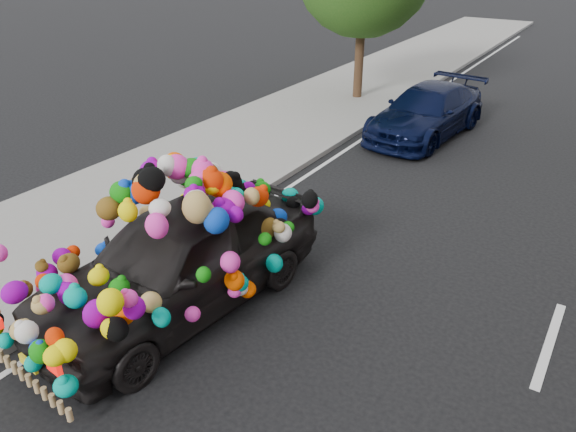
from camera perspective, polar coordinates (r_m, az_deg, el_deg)
name	(u,v)px	position (r m, az deg, el deg)	size (l,w,h in m)	color
ground	(313,267)	(9.17, 2.57, -5.17)	(100.00, 100.00, 0.00)	black
sidewalk	(125,203)	(11.59, -16.22, 1.30)	(4.00, 60.00, 0.12)	gray
kerb	(201,227)	(10.33, -8.82, -1.12)	(0.15, 60.00, 0.13)	gray
lane_markings	(549,343)	(8.36, 25.02, -11.65)	(6.00, 50.00, 0.01)	silver
plush_art_car	(178,237)	(7.84, -11.16, -2.10)	(2.73, 4.98, 2.20)	black
navy_sedan	(427,112)	(15.37, 13.91, 10.23)	(1.80, 4.42, 1.28)	black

